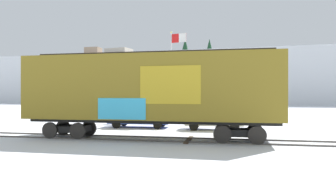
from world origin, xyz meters
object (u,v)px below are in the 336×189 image
object	(u,v)px
flagpole	(174,62)
parked_car_silver	(213,118)
freight_car	(150,89)
parked_car_blue	(139,116)

from	to	relation	value
flagpole	parked_car_silver	world-z (taller)	flagpole
freight_car	parked_car_silver	xyz separation A→B (m)	(2.86, 5.63, -1.96)
freight_car	parked_car_silver	size ratio (longest dim) A/B	3.41
parked_car_blue	parked_car_silver	world-z (taller)	parked_car_blue
flagpole	parked_car_silver	xyz separation A→B (m)	(4.62, -7.34, -4.77)
parked_car_silver	freight_car	bearing A→B (deg)	-116.96
flagpole	parked_car_silver	size ratio (longest dim) A/B	2.08
parked_car_silver	flagpole	bearing A→B (deg)	122.17
freight_car	flagpole	size ratio (longest dim) A/B	1.64
freight_car	parked_car_blue	distance (m)	6.63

